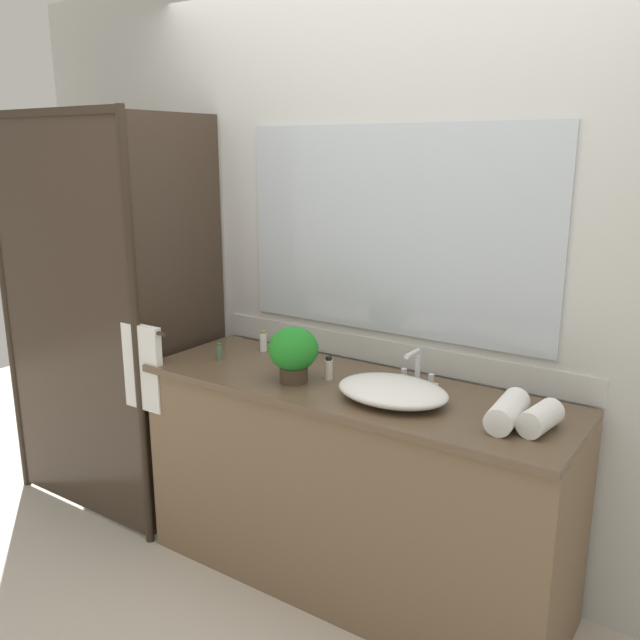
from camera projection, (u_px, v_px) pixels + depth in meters
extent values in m
plane|color=beige|center=(349.00, 581.00, 2.91)|extent=(8.00, 8.00, 0.00)
cube|color=silver|center=(394.00, 274.00, 2.86)|extent=(4.40, 0.05, 2.60)
cube|color=silver|center=(389.00, 353.00, 2.92)|extent=(1.80, 0.01, 0.11)
cube|color=silver|center=(392.00, 232.00, 2.79)|extent=(1.43, 0.01, 0.87)
cube|color=brown|center=(351.00, 489.00, 2.81)|extent=(1.80, 0.56, 0.87)
cube|color=brown|center=(351.00, 389.00, 2.69)|extent=(1.80, 0.58, 0.03)
cylinder|color=#2D2319|center=(7.00, 310.00, 3.50)|extent=(0.04, 0.04, 2.00)
cylinder|color=#2D2319|center=(136.00, 340.00, 2.96)|extent=(0.04, 0.04, 2.00)
cube|color=#2D2319|center=(46.00, 112.00, 2.99)|extent=(1.00, 0.04, 0.04)
cube|color=#382B21|center=(66.00, 324.00, 3.23)|extent=(0.96, 0.01, 1.96)
cube|color=#382B21|center=(183.00, 326.00, 3.19)|extent=(0.01, 0.57, 1.96)
cylinder|color=#2D2319|center=(140.00, 329.00, 2.95)|extent=(0.32, 0.02, 0.02)
cube|color=white|center=(143.00, 367.00, 2.99)|extent=(0.22, 0.04, 0.39)
ellipsoid|color=white|center=(392.00, 391.00, 2.51)|extent=(0.44, 0.32, 0.08)
cube|color=silver|center=(417.00, 383.00, 2.69)|extent=(0.17, 0.04, 0.02)
cylinder|color=silver|center=(418.00, 366.00, 2.67)|extent=(0.02, 0.02, 0.13)
cylinder|color=silver|center=(412.00, 354.00, 2.61)|extent=(0.02, 0.10, 0.02)
cylinder|color=silver|center=(404.00, 373.00, 2.71)|extent=(0.02, 0.02, 0.04)
cylinder|color=silver|center=(431.00, 379.00, 2.65)|extent=(0.02, 0.02, 0.04)
cylinder|color=#473828|center=(294.00, 374.00, 2.72)|extent=(0.12, 0.12, 0.06)
ellipsoid|color=#1F7E23|center=(293.00, 349.00, 2.69)|extent=(0.20, 0.20, 0.18)
cylinder|color=#4C7056|center=(219.00, 353.00, 3.01)|extent=(0.02, 0.02, 0.07)
cylinder|color=#2D6638|center=(219.00, 345.00, 3.00)|extent=(0.02, 0.02, 0.01)
cylinder|color=white|center=(263.00, 342.00, 3.13)|extent=(0.03, 0.03, 0.09)
cylinder|color=#9E895B|center=(263.00, 332.00, 3.12)|extent=(0.03, 0.03, 0.01)
cylinder|color=silver|center=(329.00, 370.00, 2.75)|extent=(0.03, 0.03, 0.08)
cylinder|color=black|center=(329.00, 358.00, 2.74)|extent=(0.03, 0.03, 0.02)
cylinder|color=white|center=(540.00, 418.00, 2.24)|extent=(0.12, 0.19, 0.09)
cylinder|color=white|center=(507.00, 411.00, 2.29)|extent=(0.11, 0.25, 0.10)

